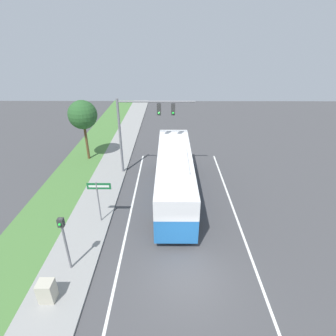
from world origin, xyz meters
TOP-DOWN VIEW (x-y plane):
  - ground_plane at (0.00, 0.00)m, footprint 80.00×80.00m
  - sidewalk at (-6.20, 0.00)m, footprint 2.80×80.00m
  - grass_verge at (-9.40, 0.00)m, footprint 3.60×80.00m
  - lane_divider_near at (-3.60, 0.00)m, footprint 0.14×30.00m
  - lane_divider_far at (3.60, 0.00)m, footprint 0.14×30.00m
  - bus at (-0.54, 7.73)m, footprint 2.66×11.56m
  - signal_gantry at (-3.18, 11.42)m, footprint 6.26×0.41m
  - pedestrian_signal at (-6.05, 0.54)m, footprint 0.28×0.34m
  - street_sign at (-5.31, 4.46)m, footprint 1.48×0.08m
  - utility_cabinet at (-6.44, -1.30)m, footprint 0.70×0.62m
  - roadside_tree at (-8.86, 14.19)m, footprint 2.63×2.63m

SIDE VIEW (x-z plane):
  - ground_plane at x=0.00m, z-range 0.00..0.00m
  - lane_divider_near at x=-3.60m, z-range 0.00..0.01m
  - lane_divider_far at x=3.60m, z-range 0.00..0.01m
  - grass_verge at x=-9.40m, z-range 0.00..0.10m
  - sidewalk at x=-6.20m, z-range 0.00..0.12m
  - utility_cabinet at x=-6.44m, z-range 0.12..1.19m
  - bus at x=-0.54m, z-range 0.19..3.70m
  - street_sign at x=-5.31m, z-range 0.64..3.61m
  - pedestrian_signal at x=-6.05m, z-range 0.58..3.85m
  - roadside_tree at x=-8.86m, z-range 1.60..7.29m
  - signal_gantry at x=-3.18m, z-range 1.40..7.95m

